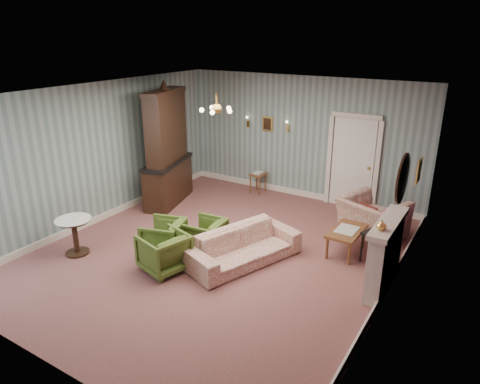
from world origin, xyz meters
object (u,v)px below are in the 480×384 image
Objects in this scene: olive_chair_b at (163,235)px; wingback_chair at (373,211)px; pedestal_table at (75,236)px; olive_chair_a at (164,250)px; side_table_black at (374,248)px; dresser at (166,145)px; fireplace at (385,254)px; olive_chair_c at (205,234)px; coffee_table at (346,241)px; sofa_chintz at (244,241)px.

wingback_chair reaches higher than olive_chair_b.
wingback_chair is 5.67m from pedestal_table.
olive_chair_b is (-0.41, 0.46, -0.02)m from olive_chair_a.
side_table_black is 0.83× the size of pedestal_table.
dresser is 2.00× the size of fireplace.
olive_chair_b is 0.25× the size of dresser.
olive_chair_a is 1.06× the size of pedestal_table.
fireplace is at bearing 131.57° from wingback_chair.
side_table_black is at bearing 115.21° from fireplace.
coffee_table is at bearing 114.83° from olive_chair_c.
wingback_chair is 4.74m from dresser.
fireplace is (3.13, 0.47, 0.24)m from olive_chair_c.
olive_chair_a is 3.34m from dresser.
coffee_table is (-0.87, 0.80, -0.34)m from fireplace.
coffee_table is at bearing 147.95° from olive_chair_a.
wingback_chair reaches higher than sofa_chintz.
wingback_chair is at bearing 128.40° from olive_chair_c.
fireplace is at bearing 19.78° from pedestal_table.
wingback_chair is (2.61, 3.21, 0.14)m from olive_chair_a.
olive_chair_b is 0.77× the size of coffee_table.
sofa_chintz is at bearing 85.52° from olive_chair_c.
olive_chair_a is 4.14m from wingback_chair.
wingback_chair is 1.68× the size of pedestal_table.
olive_chair_a is 0.26× the size of dresser.
fireplace is (0.69, -1.80, 0.07)m from wingback_chair.
pedestal_table is at bearing -101.19° from dresser.
olive_chair_b is 0.76m from olive_chair_c.
olive_chair_b is 1.22× the size of side_table_black.
olive_chair_c is at bearing 110.13° from sofa_chintz.
coffee_table is (-0.18, -1.00, -0.28)m from wingback_chair.
sofa_chintz is 1.48× the size of fireplace.
side_table_black is (-0.33, 0.70, -0.29)m from fireplace.
fireplace is 0.83m from side_table_black.
coffee_table is 1.60× the size of side_table_black.
fireplace is at bearing 87.80° from olive_chair_b.
fireplace reaches higher than olive_chair_c.
dresser is 5.09m from side_table_black.
fireplace reaches higher than pedestal_table.
coffee_table is (4.42, -0.25, -1.17)m from dresser.
fireplace is (3.71, 0.96, 0.23)m from olive_chair_b.
wingback_chair is at bearing -6.64° from dresser.
dresser is 3.07m from pedestal_table.
pedestal_table is at bearing 136.16° from sofa_chintz.
sofa_chintz reaches higher than coffee_table.
coffee_table is at bearing 137.54° from fireplace.
fireplace reaches higher than olive_chair_a.
sofa_chintz is at bearing -138.14° from coffee_table.
sofa_chintz is 3.60× the size of side_table_black.
olive_chair_b is at bearing 32.62° from pedestal_table.
olive_chair_b reaches higher than coffee_table.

